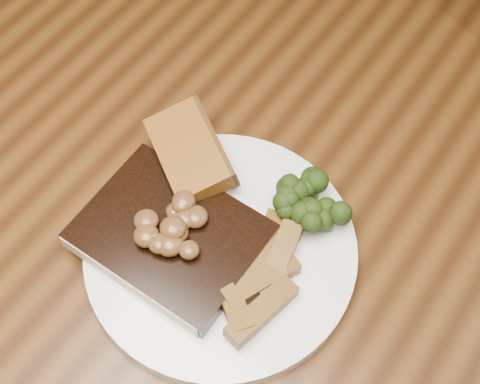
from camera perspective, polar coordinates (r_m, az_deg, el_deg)
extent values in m
plane|color=#371E0C|center=(1.38, 0.26, -15.92)|extent=(4.50, 4.50, 0.00)
cube|color=#46280E|center=(0.69, 0.49, -0.75)|extent=(1.60, 0.90, 0.04)
cylinder|color=black|center=(1.60, 18.03, 12.45)|extent=(0.04, 0.04, 0.44)
cylinder|color=black|center=(1.30, 18.32, -4.24)|extent=(0.04, 0.04, 0.44)
cylinder|color=black|center=(1.40, 7.85, 6.48)|extent=(0.04, 0.04, 0.44)
cylinder|color=white|center=(0.64, -1.65, -5.06)|extent=(0.26, 0.26, 0.01)
cube|color=black|center=(0.63, -5.93, -3.73)|extent=(0.16, 0.13, 0.02)
cube|color=beige|center=(0.62, -9.15, -7.60)|extent=(0.16, 0.02, 0.02)
cube|color=brown|center=(0.67, -4.33, 2.45)|extent=(0.11, 0.10, 0.02)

